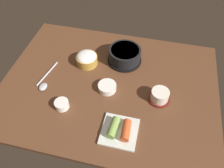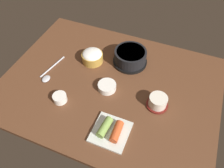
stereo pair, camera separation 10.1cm
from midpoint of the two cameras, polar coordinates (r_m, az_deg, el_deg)
name	(u,v)px [view 2 (the right image)]	position (r cm, az deg, el deg)	size (l,w,h in cm)	color
dining_table	(110,85)	(105.25, 2.13, -0.48)	(100.00, 76.00, 2.00)	#56331E
stone_pot	(130,57)	(112.41, 7.27, 6.77)	(17.21, 17.21, 7.48)	black
rice_bowl	(92,56)	(112.79, -2.51, 6.97)	(10.70, 10.70, 6.53)	#B78C38
tea_cup_with_saucer	(158,102)	(97.96, 14.54, -4.57)	(9.46, 9.46, 5.43)	maroon
banchan_cup_center	(107,86)	(101.32, 1.64, -0.81)	(8.37, 8.37, 3.01)	white
kimchi_plate	(111,131)	(89.04, 2.94, -12.05)	(14.28, 14.28, 4.30)	silver
side_bowl_near	(60,98)	(98.75, -10.38, -3.67)	(6.11, 6.11, 3.33)	white
spoon	(48,74)	(110.56, -13.49, 2.23)	(5.55, 19.10, 1.35)	#B7B7BC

